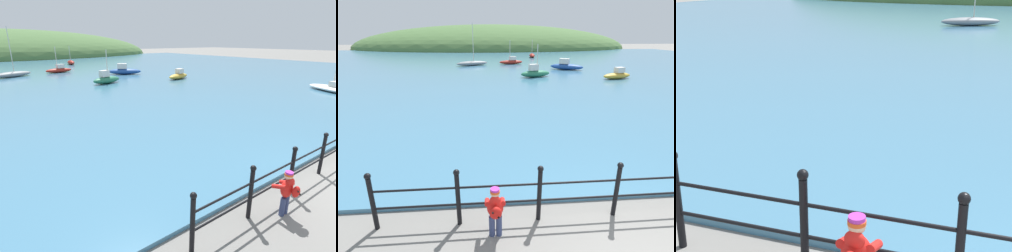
# 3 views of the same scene
# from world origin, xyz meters

# --- Properties ---
(boat_far_left) EXTENTS (3.87, 2.44, 4.70)m
(boat_far_left) POSITION_xyz_m (-3.75, 28.65, 0.39)
(boat_far_left) COLOR gray
(boat_far_left) RESTS_ON water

